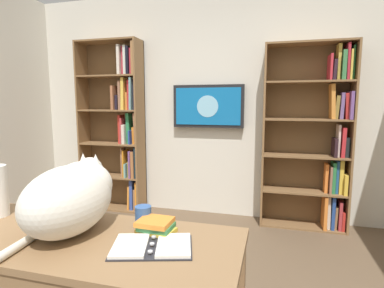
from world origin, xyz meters
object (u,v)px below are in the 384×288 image
(desk, at_px, (78,266))
(coffee_mug, at_px, (143,216))
(wall_mounted_tv, at_px, (208,106))
(open_binder, at_px, (152,246))
(bookshelf_left, at_px, (317,139))
(desk_book_stack, at_px, (156,226))
(bookshelf_right, at_px, (120,125))
(cat, at_px, (73,195))

(desk, bearing_deg, coffee_mug, -135.13)
(wall_mounted_tv, bearing_deg, coffee_mug, 94.14)
(desk, xyz_separation_m, open_binder, (-0.35, -0.01, 0.13))
(bookshelf_left, xyz_separation_m, desk_book_stack, (0.97, 2.26, -0.18))
(wall_mounted_tv, height_order, open_binder, wall_mounted_tv)
(bookshelf_right, bearing_deg, open_binder, 120.77)
(wall_mounted_tv, relative_size, desk_book_stack, 4.63)
(wall_mounted_tv, relative_size, open_binder, 2.26)
(cat, bearing_deg, bookshelf_left, -119.99)
(bookshelf_right, distance_m, desk, 2.68)
(cat, relative_size, open_binder, 1.69)
(wall_mounted_tv, xyz_separation_m, desk, (0.06, 2.50, -0.68))
(open_binder, bearing_deg, wall_mounted_tv, -83.17)
(bookshelf_right, xyz_separation_m, coffee_mug, (-1.30, 2.19, -0.28))
(bookshelf_right, relative_size, open_binder, 5.67)
(desk, relative_size, coffee_mug, 15.15)
(desk, height_order, open_binder, open_binder)
(bookshelf_right, height_order, open_binder, bookshelf_right)
(bookshelf_left, height_order, desk, bookshelf_left)
(cat, height_order, coffee_mug, cat)
(bookshelf_right, xyz_separation_m, wall_mounted_tv, (-1.13, -0.09, 0.23))
(bookshelf_left, height_order, bookshelf_right, bookshelf_right)
(bookshelf_right, height_order, wall_mounted_tv, bookshelf_right)
(bookshelf_left, height_order, desk_book_stack, bookshelf_left)
(bookshelf_left, distance_m, open_binder, 2.59)
(desk_book_stack, bearing_deg, open_binder, 105.78)
(desk, relative_size, desk_book_stack, 7.90)
(wall_mounted_tv, distance_m, cat, 2.45)
(bookshelf_left, distance_m, wall_mounted_tv, 1.28)
(cat, relative_size, desk_book_stack, 3.47)
(bookshelf_left, bearing_deg, open_binder, 68.92)
(open_binder, bearing_deg, bookshelf_right, -59.23)
(bookshelf_left, xyz_separation_m, bookshelf_right, (2.36, 0.00, 0.12))
(desk_book_stack, bearing_deg, bookshelf_left, -113.19)
(cat, xyz_separation_m, coffee_mug, (-0.29, -0.14, -0.12))
(cat, bearing_deg, desk_book_stack, -168.69)
(bookshelf_left, xyz_separation_m, wall_mounted_tv, (1.23, -0.08, 0.35))
(coffee_mug, bearing_deg, open_binder, 122.16)
(bookshelf_right, distance_m, cat, 2.55)
(bookshelf_left, xyz_separation_m, open_binder, (0.93, 2.41, -0.20))
(desk, bearing_deg, bookshelf_right, -65.95)
(bookshelf_right, relative_size, desk, 1.47)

